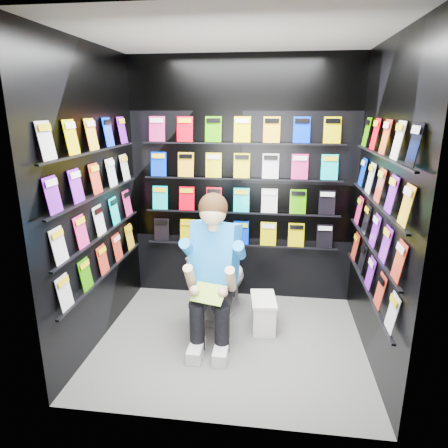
# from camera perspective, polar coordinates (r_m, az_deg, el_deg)

# --- Properties ---
(floor) EXTENTS (2.40, 2.40, 0.00)m
(floor) POSITION_cam_1_polar(r_m,az_deg,el_deg) (3.83, 0.93, -16.45)
(floor) COLOR #60605D
(floor) RESTS_ON ground
(ceiling) EXTENTS (2.40, 2.40, 0.00)m
(ceiling) POSITION_cam_1_polar(r_m,az_deg,el_deg) (3.27, 1.16, 25.54)
(ceiling) COLOR white
(ceiling) RESTS_ON floor
(wall_back) EXTENTS (2.40, 0.04, 2.60)m
(wall_back) POSITION_cam_1_polar(r_m,az_deg,el_deg) (4.29, 2.56, 5.87)
(wall_back) COLOR black
(wall_back) RESTS_ON floor
(wall_front) EXTENTS (2.40, 0.04, 2.60)m
(wall_front) POSITION_cam_1_polar(r_m,az_deg,el_deg) (2.37, -1.73, -2.76)
(wall_front) COLOR black
(wall_front) RESTS_ON floor
(wall_left) EXTENTS (0.04, 2.00, 2.60)m
(wall_left) POSITION_cam_1_polar(r_m,az_deg,el_deg) (3.65, -18.06, 3.24)
(wall_left) COLOR black
(wall_left) RESTS_ON floor
(wall_right) EXTENTS (0.04, 2.00, 2.60)m
(wall_right) POSITION_cam_1_polar(r_m,az_deg,el_deg) (3.40, 21.56, 2.00)
(wall_right) COLOR black
(wall_right) RESTS_ON floor
(comics_back) EXTENTS (2.10, 0.06, 1.37)m
(comics_back) POSITION_cam_1_polar(r_m,az_deg,el_deg) (4.26, 2.53, 5.86)
(comics_back) COLOR #EE0015
(comics_back) RESTS_ON wall_back
(comics_left) EXTENTS (0.06, 1.70, 1.37)m
(comics_left) POSITION_cam_1_polar(r_m,az_deg,el_deg) (3.64, -17.63, 3.31)
(comics_left) COLOR #EE0015
(comics_left) RESTS_ON wall_left
(comics_right) EXTENTS (0.06, 1.70, 1.37)m
(comics_right) POSITION_cam_1_polar(r_m,az_deg,el_deg) (3.39, 21.07, 2.10)
(comics_right) COLOR #EE0015
(comics_right) RESTS_ON wall_right
(toilet) EXTENTS (0.60, 0.83, 0.73)m
(toilet) POSITION_cam_1_polar(r_m,az_deg,el_deg) (4.13, -0.45, -8.14)
(toilet) COLOR white
(toilet) RESTS_ON floor
(longbox) EXTENTS (0.25, 0.41, 0.29)m
(longbox) POSITION_cam_1_polar(r_m,az_deg,el_deg) (4.00, 5.60, -12.69)
(longbox) COLOR white
(longbox) RESTS_ON floor
(longbox_lid) EXTENTS (0.28, 0.43, 0.03)m
(longbox_lid) POSITION_cam_1_polar(r_m,az_deg,el_deg) (3.92, 5.66, -10.66)
(longbox_lid) COLOR white
(longbox_lid) RESTS_ON longbox
(reader) EXTENTS (0.76, 0.95, 1.53)m
(reader) POSITION_cam_1_polar(r_m,az_deg,el_deg) (3.61, -1.30, -4.31)
(reader) COLOR #1F7DD6
(reader) RESTS_ON toilet
(held_comic) EXTENTS (0.31, 0.23, 0.12)m
(held_comic) POSITION_cam_1_polar(r_m,az_deg,el_deg) (3.38, -2.20, -9.90)
(held_comic) COLOR green
(held_comic) RESTS_ON reader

